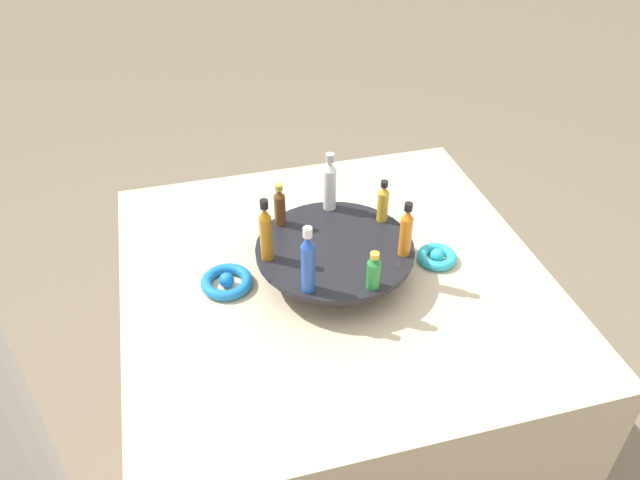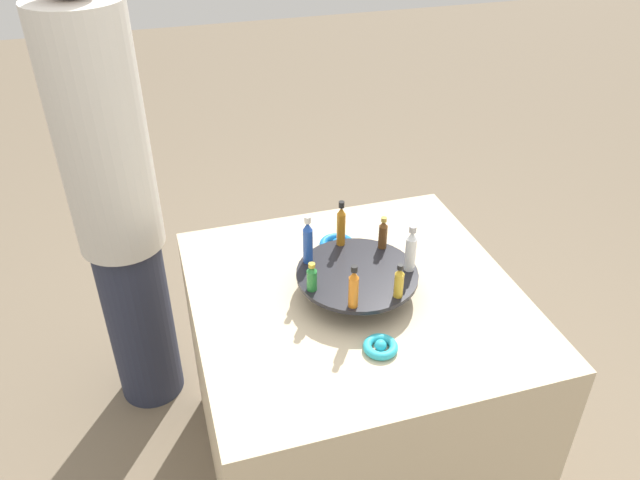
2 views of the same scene
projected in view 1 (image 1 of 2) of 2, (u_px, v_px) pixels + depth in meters
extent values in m
plane|color=#756651|center=(331.00, 472.00, 1.86)|extent=(12.00, 12.00, 0.00)
cube|color=beige|center=(332.00, 388.00, 1.62)|extent=(0.92, 0.92, 0.79)
cylinder|color=black|center=(334.00, 271.00, 1.37)|extent=(0.16, 0.16, 0.01)
cylinder|color=black|center=(335.00, 260.00, 1.35)|extent=(0.08, 0.08, 0.05)
cylinder|color=black|center=(335.00, 249.00, 1.33)|extent=(0.34, 0.34, 0.01)
cylinder|color=#288438|center=(373.00, 275.00, 1.21)|extent=(0.03, 0.03, 0.06)
cone|color=#288438|center=(374.00, 260.00, 1.19)|extent=(0.03, 0.03, 0.01)
cylinder|color=gold|center=(375.00, 255.00, 1.18)|extent=(0.02, 0.02, 0.01)
cylinder|color=orange|center=(405.00, 236.00, 1.28)|extent=(0.03, 0.03, 0.09)
cone|color=orange|center=(408.00, 214.00, 1.25)|extent=(0.02, 0.02, 0.02)
cylinder|color=black|center=(409.00, 207.00, 1.24)|extent=(0.02, 0.02, 0.02)
cylinder|color=gold|center=(383.00, 206.00, 1.39)|extent=(0.03, 0.03, 0.07)
cone|color=gold|center=(384.00, 189.00, 1.36)|extent=(0.02, 0.02, 0.02)
cylinder|color=black|center=(384.00, 184.00, 1.35)|extent=(0.02, 0.02, 0.01)
cylinder|color=silver|center=(330.00, 189.00, 1.41)|extent=(0.03, 0.03, 0.10)
cone|color=silver|center=(330.00, 166.00, 1.38)|extent=(0.03, 0.03, 0.02)
cylinder|color=#B2B2B7|center=(330.00, 158.00, 1.36)|extent=(0.02, 0.02, 0.02)
cylinder|color=brown|center=(280.00, 210.00, 1.37)|extent=(0.03, 0.03, 0.07)
cone|color=brown|center=(279.00, 193.00, 1.35)|extent=(0.02, 0.02, 0.02)
cylinder|color=#B79338|center=(279.00, 188.00, 1.34)|extent=(0.02, 0.02, 0.01)
cylinder|color=#AD6B19|center=(267.00, 239.00, 1.27)|extent=(0.03, 0.03, 0.10)
cone|color=#AD6B19|center=(265.00, 214.00, 1.23)|extent=(0.02, 0.02, 0.02)
cylinder|color=black|center=(264.00, 206.00, 1.21)|extent=(0.02, 0.02, 0.02)
cylinder|color=#234CAD|center=(308.00, 269.00, 1.19)|extent=(0.03, 0.03, 0.11)
cone|color=#234CAD|center=(308.00, 242.00, 1.15)|extent=(0.03, 0.03, 0.02)
cylinder|color=silver|center=(308.00, 232.00, 1.14)|extent=(0.02, 0.02, 0.02)
torus|color=blue|center=(227.00, 282.00, 1.34)|extent=(0.11, 0.11, 0.02)
sphere|color=blue|center=(227.00, 280.00, 1.33)|extent=(0.03, 0.03, 0.03)
torus|color=#2DB7CC|center=(437.00, 257.00, 1.40)|extent=(0.09, 0.09, 0.02)
sphere|color=#2DB7CC|center=(437.00, 255.00, 1.40)|extent=(0.03, 0.03, 0.03)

